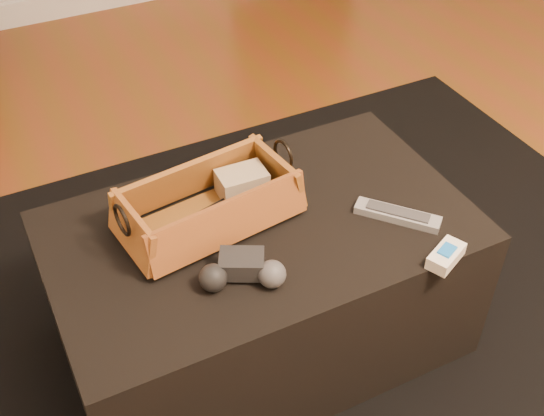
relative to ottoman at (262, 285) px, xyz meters
name	(u,v)px	position (x,y,z in m)	size (l,w,h in m)	color
baseboard	(65,5)	(0.02, 2.29, -0.16)	(5.00, 0.04, 0.12)	white
area_rug	(270,352)	(0.00, -0.05, -0.22)	(2.60, 2.00, 0.01)	black
ottoman	(262,285)	(0.00, 0.00, 0.00)	(1.00, 0.60, 0.42)	black
tv_remote	(205,220)	(-0.12, 0.04, 0.24)	(0.22, 0.05, 0.02)	black
cloth_bundle	(242,183)	(0.00, 0.11, 0.26)	(0.12, 0.08, 0.06)	tan
wicker_basket	(209,206)	(-0.10, 0.06, 0.26)	(0.45, 0.28, 0.15)	#956221
game_controller	(242,271)	(-0.11, -0.15, 0.24)	(0.20, 0.15, 0.06)	black
silver_remote	(398,215)	(0.30, -0.12, 0.22)	(0.17, 0.18, 0.02)	gray
cream_gadget	(446,256)	(0.31, -0.29, 0.23)	(0.11, 0.09, 0.04)	white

